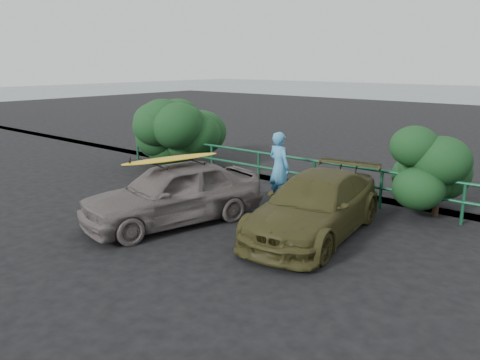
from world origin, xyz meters
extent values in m
plane|color=black|center=(0.00, 0.00, 0.00)|extent=(80.00, 80.00, 0.00)
imported|color=#665D5A|center=(-0.29, 0.79, 0.73)|extent=(2.80, 4.61, 1.47)
imported|color=#3F3D1C|center=(2.66, 2.27, 0.66)|extent=(2.43, 4.75, 1.32)
imported|color=#4394C9|center=(0.61, 3.81, 0.96)|extent=(0.78, 0.59, 1.92)
ellipsoid|color=gold|center=(-0.29, 0.79, 1.55)|extent=(1.12, 2.49, 0.07)
camera|label=1|loc=(7.68, -6.29, 3.69)|focal=35.00mm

